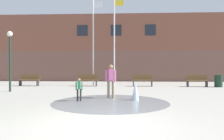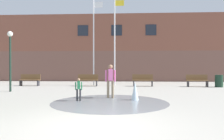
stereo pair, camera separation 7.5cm
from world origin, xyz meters
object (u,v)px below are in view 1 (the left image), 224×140
at_px(park_bench_near_trashcan, 197,80).
at_px(child_in_fountain, 79,88).
at_px(trash_can, 218,81).
at_px(adult_watching, 111,78).
at_px(flagpole_left, 94,38).
at_px(flagpole_right, 115,37).
at_px(park_bench_under_left_flagpole, 142,80).
at_px(park_bench_far_left, 29,80).
at_px(park_bench_left_of_flagpoles, 88,80).
at_px(lamp_post_left_lane, 10,52).

bearing_deg(park_bench_near_trashcan, child_in_fountain, -135.34).
distance_m(park_bench_near_trashcan, trash_can, 1.51).
distance_m(park_bench_near_trashcan, adult_watching, 8.89).
bearing_deg(flagpole_left, flagpole_right, 0.00).
xyz_separation_m(park_bench_under_left_flagpole, park_bench_near_trashcan, (4.05, -0.21, 0.00)).
relative_size(park_bench_under_left_flagpole, child_in_fountain, 1.62).
xyz_separation_m(park_bench_near_trashcan, trash_can, (1.49, -0.24, -0.03)).
distance_m(park_bench_under_left_flagpole, park_bench_near_trashcan, 4.06).
xyz_separation_m(park_bench_far_left, child_in_fountain, (5.45, -7.45, 0.10)).
height_order(park_bench_near_trashcan, child_in_fountain, child_in_fountain).
relative_size(park_bench_under_left_flagpole, flagpole_right, 0.22).
relative_size(park_bench_left_of_flagpoles, flagpole_right, 0.22).
bearing_deg(park_bench_near_trashcan, adult_watching, -133.80).
height_order(park_bench_far_left, flagpole_left, flagpole_left).
distance_m(park_bench_far_left, lamp_post_left_lane, 4.53).
distance_m(park_bench_under_left_flagpole, flagpole_right, 4.08).
height_order(child_in_fountain, flagpole_left, flagpole_left).
bearing_deg(flagpole_right, flagpole_left, -180.00).
height_order(park_bench_near_trashcan, trash_can, park_bench_near_trashcan).
distance_m(flagpole_right, trash_can, 8.51).
bearing_deg(park_bench_under_left_flagpole, park_bench_left_of_flagpoles, -178.75).
relative_size(park_bench_near_trashcan, child_in_fountain, 1.62).
xyz_separation_m(child_in_fountain, flagpole_left, (-0.46, 8.24, 3.22)).
distance_m(child_in_fountain, flagpole_left, 8.86).
bearing_deg(child_in_fountain, park_bench_far_left, -156.01).
distance_m(flagpole_left, lamp_post_left_lane, 6.70).
height_order(park_bench_under_left_flagpole, child_in_fountain, child_in_fountain).
height_order(park_bench_far_left, child_in_fountain, child_in_fountain).
height_order(park_bench_far_left, park_bench_left_of_flagpoles, same).
relative_size(child_in_fountain, trash_can, 1.10).
height_order(park_bench_left_of_flagpoles, adult_watching, adult_watching).
height_order(flagpole_left, flagpole_right, flagpole_right).
xyz_separation_m(park_bench_left_of_flagpoles, flagpole_right, (2.09, 0.76, 3.39)).
xyz_separation_m(park_bench_near_trashcan, lamp_post_left_lane, (-12.32, -3.98, 1.91)).
bearing_deg(park_bench_under_left_flagpole, lamp_post_left_lane, -153.13).
bearing_deg(trash_can, park_bench_left_of_flagpoles, 177.92).
distance_m(park_bench_left_of_flagpoles, child_in_fountain, 7.54).
xyz_separation_m(park_bench_left_of_flagpoles, adult_watching, (2.17, -6.52, 0.45)).
bearing_deg(park_bench_under_left_flagpole, flagpole_right, 163.04).
xyz_separation_m(park_bench_under_left_flagpole, flagpole_left, (-3.87, 0.66, 3.32)).
bearing_deg(park_bench_far_left, park_bench_under_left_flagpole, 0.83).
bearing_deg(park_bench_under_left_flagpole, park_bench_near_trashcan, -2.93).
xyz_separation_m(child_in_fountain, lamp_post_left_lane, (-4.86, 3.39, 1.81)).
xyz_separation_m(park_bench_under_left_flagpole, child_in_fountain, (-3.41, -7.58, 0.10)).
relative_size(park_bench_left_of_flagpoles, park_bench_under_left_flagpole, 1.00).
bearing_deg(child_in_fountain, trash_can, 116.35).
bearing_deg(park_bench_left_of_flagpoles, flagpole_right, 19.88).
height_order(park_bench_far_left, lamp_post_left_lane, lamp_post_left_lane).
bearing_deg(park_bench_near_trashcan, trash_can, -9.18).
bearing_deg(park_bench_far_left, adult_watching, -43.78).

